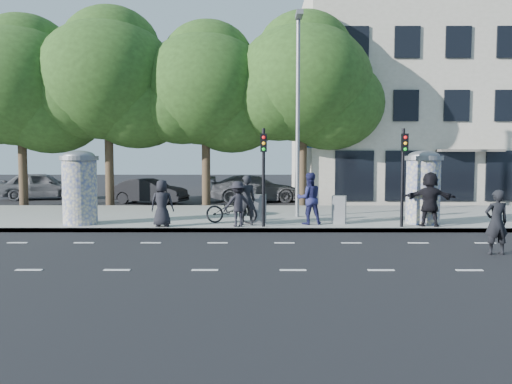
{
  "coord_description": "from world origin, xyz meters",
  "views": [
    {
      "loc": [
        -0.8,
        -13.35,
        2.56
      ],
      "look_at": [
        -0.86,
        3.5,
        1.38
      ],
      "focal_mm": 35.0,
      "sensor_mm": 36.0,
      "label": 1
    }
  ],
  "objects_px": {
    "traffic_pole_near": "(264,167)",
    "ped_f": "(430,199)",
    "ad_column_right": "(423,185)",
    "ped_c": "(309,198)",
    "car_right": "(255,189)",
    "cabinet_right": "(339,210)",
    "man_road": "(496,222)",
    "traffic_pole_far": "(403,167)",
    "ped_a": "(162,203)",
    "street_lamp": "(298,101)",
    "cabinet_left": "(259,209)",
    "car_mid": "(149,191)",
    "bicycle": "(232,210)",
    "ad_column_left": "(80,186)",
    "ped_b": "(246,200)",
    "car_left": "(42,186)",
    "ped_d": "(238,204)"
  },
  "relations": [
    {
      "from": "ped_b",
      "to": "ped_f",
      "type": "bearing_deg",
      "value": 167.95
    },
    {
      "from": "street_lamp",
      "to": "car_right",
      "type": "height_order",
      "value": "street_lamp"
    },
    {
      "from": "ad_column_left",
      "to": "bicycle",
      "type": "distance_m",
      "value": 5.52
    },
    {
      "from": "traffic_pole_near",
      "to": "street_lamp",
      "type": "relative_size",
      "value": 0.42
    },
    {
      "from": "ped_c",
      "to": "cabinet_left",
      "type": "distance_m",
      "value": 1.86
    },
    {
      "from": "ped_d",
      "to": "man_road",
      "type": "bearing_deg",
      "value": 134.54
    },
    {
      "from": "ad_column_left",
      "to": "car_left",
      "type": "bearing_deg",
      "value": 118.68
    },
    {
      "from": "traffic_pole_far",
      "to": "ped_d",
      "type": "height_order",
      "value": "traffic_pole_far"
    },
    {
      "from": "ad_column_left",
      "to": "traffic_pole_far",
      "type": "height_order",
      "value": "traffic_pole_far"
    },
    {
      "from": "traffic_pole_near",
      "to": "ped_f",
      "type": "relative_size",
      "value": 1.79
    },
    {
      "from": "street_lamp",
      "to": "man_road",
      "type": "xyz_separation_m",
      "value": [
        4.67,
        -6.96,
        -3.94
      ]
    },
    {
      "from": "traffic_pole_far",
      "to": "cabinet_right",
      "type": "distance_m",
      "value": 2.73
    },
    {
      "from": "ped_c",
      "to": "cabinet_left",
      "type": "xyz_separation_m",
      "value": [
        -1.78,
        0.36,
        -0.41
      ]
    },
    {
      "from": "ped_b",
      "to": "car_left",
      "type": "xyz_separation_m",
      "value": [
        -12.73,
        12.5,
        -0.21
      ]
    },
    {
      "from": "traffic_pole_far",
      "to": "car_left",
      "type": "distance_m",
      "value": 22.35
    },
    {
      "from": "ped_a",
      "to": "man_road",
      "type": "xyz_separation_m",
      "value": [
        9.6,
        -4.18,
        -0.11
      ]
    },
    {
      "from": "street_lamp",
      "to": "cabinet_right",
      "type": "relative_size",
      "value": 7.85
    },
    {
      "from": "ad_column_left",
      "to": "car_mid",
      "type": "bearing_deg",
      "value": 87.45
    },
    {
      "from": "traffic_pole_far",
      "to": "cabinet_left",
      "type": "distance_m",
      "value": 5.28
    },
    {
      "from": "ped_f",
      "to": "bicycle",
      "type": "xyz_separation_m",
      "value": [
        -6.96,
        0.78,
        -0.45
      ]
    },
    {
      "from": "ped_d",
      "to": "cabinet_right",
      "type": "height_order",
      "value": "ped_d"
    },
    {
      "from": "traffic_pole_near",
      "to": "ped_f",
      "type": "distance_m",
      "value": 5.91
    },
    {
      "from": "traffic_pole_near",
      "to": "man_road",
      "type": "bearing_deg",
      "value": -34.14
    },
    {
      "from": "traffic_pole_near",
      "to": "ped_c",
      "type": "xyz_separation_m",
      "value": [
        1.64,
        0.68,
        -1.15
      ]
    },
    {
      "from": "ped_b",
      "to": "bicycle",
      "type": "relative_size",
      "value": 0.94
    },
    {
      "from": "ped_b",
      "to": "cabinet_left",
      "type": "relative_size",
      "value": 1.71
    },
    {
      "from": "traffic_pole_near",
      "to": "ped_f",
      "type": "xyz_separation_m",
      "value": [
        5.8,
        0.18,
        -1.13
      ]
    },
    {
      "from": "street_lamp",
      "to": "ped_d",
      "type": "xyz_separation_m",
      "value": [
        -2.29,
        -2.75,
        -3.86
      ]
    },
    {
      "from": "ped_f",
      "to": "bicycle",
      "type": "distance_m",
      "value": 7.02
    },
    {
      "from": "traffic_pole_far",
      "to": "ad_column_left",
      "type": "bearing_deg",
      "value": 176.45
    },
    {
      "from": "car_left",
      "to": "ped_c",
      "type": "bearing_deg",
      "value": -142.79
    },
    {
      "from": "ped_f",
      "to": "cabinet_left",
      "type": "xyz_separation_m",
      "value": [
        -5.94,
        0.86,
        -0.43
      ]
    },
    {
      "from": "ped_f",
      "to": "street_lamp",
      "type": "bearing_deg",
      "value": -18.69
    },
    {
      "from": "car_left",
      "to": "car_mid",
      "type": "height_order",
      "value": "car_left"
    },
    {
      "from": "ad_column_right",
      "to": "ped_c",
      "type": "height_order",
      "value": "ad_column_right"
    },
    {
      "from": "street_lamp",
      "to": "ped_b",
      "type": "height_order",
      "value": "street_lamp"
    },
    {
      "from": "ad_column_left",
      "to": "cabinet_left",
      "type": "bearing_deg",
      "value": 2.95
    },
    {
      "from": "car_mid",
      "to": "car_right",
      "type": "distance_m",
      "value": 5.94
    },
    {
      "from": "ad_column_left",
      "to": "ped_c",
      "type": "distance_m",
      "value": 8.26
    },
    {
      "from": "ped_c",
      "to": "car_right",
      "type": "distance_m",
      "value": 10.96
    },
    {
      "from": "bicycle",
      "to": "car_mid",
      "type": "relative_size",
      "value": 0.46
    },
    {
      "from": "ped_a",
      "to": "bicycle",
      "type": "relative_size",
      "value": 0.86
    },
    {
      "from": "car_right",
      "to": "cabinet_right",
      "type": "bearing_deg",
      "value": -168.98
    },
    {
      "from": "traffic_pole_far",
      "to": "ped_a",
      "type": "relative_size",
      "value": 2.08
    },
    {
      "from": "ped_a",
      "to": "ped_f",
      "type": "distance_m",
      "value": 9.32
    },
    {
      "from": "traffic_pole_far",
      "to": "cabinet_left",
      "type": "height_order",
      "value": "traffic_pole_far"
    },
    {
      "from": "car_left",
      "to": "car_mid",
      "type": "relative_size",
      "value": 1.18
    },
    {
      "from": "cabinet_left",
      "to": "car_mid",
      "type": "height_order",
      "value": "car_mid"
    },
    {
      "from": "ped_c",
      "to": "man_road",
      "type": "distance_m",
      "value": 6.53
    },
    {
      "from": "bicycle",
      "to": "traffic_pole_far",
      "type": "bearing_deg",
      "value": -91.21
    }
  ]
}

